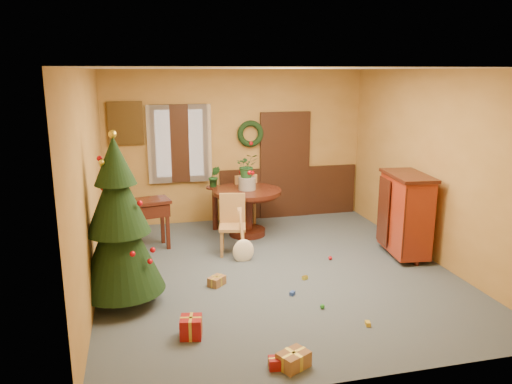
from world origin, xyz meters
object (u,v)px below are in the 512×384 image
object	(u,v)px
chair_near	(232,222)
writing_desk	(140,213)
dining_table	(247,203)
christmas_tree	(119,225)
sideboard	(406,213)

from	to	relation	value
chair_near	writing_desk	xyz separation A→B (m)	(-1.43, 0.47, 0.11)
dining_table	writing_desk	bearing A→B (deg)	-169.78
christmas_tree	sideboard	bearing A→B (deg)	9.02
dining_table	sideboard	world-z (taller)	sideboard
dining_table	writing_desk	distance (m)	1.88
christmas_tree	sideboard	distance (m)	4.37
dining_table	sideboard	distance (m)	2.71
chair_near	writing_desk	world-z (taller)	chair_near
chair_near	christmas_tree	bearing A→B (deg)	-138.80
dining_table	writing_desk	world-z (taller)	same
chair_near	dining_table	bearing A→B (deg)	62.33
christmas_tree	writing_desk	world-z (taller)	christmas_tree
sideboard	dining_table	bearing A→B (deg)	143.61
dining_table	chair_near	bearing A→B (deg)	-117.67
chair_near	christmas_tree	xyz separation A→B (m)	(-1.70, -1.49, 0.53)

